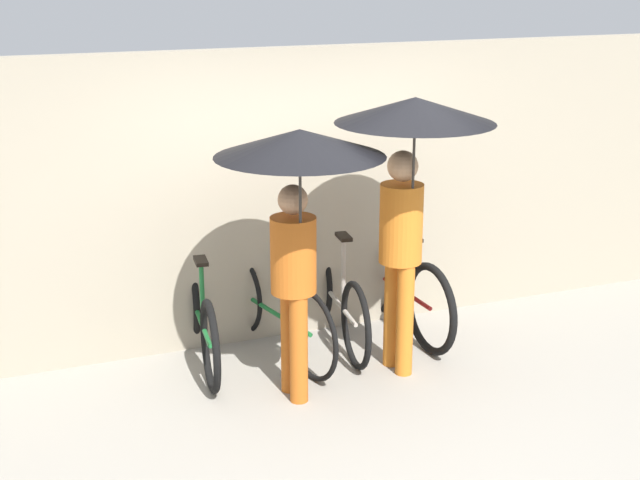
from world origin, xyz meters
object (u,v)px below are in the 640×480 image
(parked_bicycle_0, at_px, (200,318))
(parked_bicycle_2, at_px, (337,298))
(pedestrian_leading, at_px, (298,183))
(pedestrian_center, at_px, (411,153))
(parked_bicycle_3, at_px, (400,288))
(parked_bicycle_1, at_px, (273,309))

(parked_bicycle_0, height_order, parked_bicycle_2, parked_bicycle_2)
(pedestrian_leading, xyz_separation_m, pedestrian_center, (0.89, 0.13, 0.10))
(parked_bicycle_0, distance_m, parked_bicycle_3, 1.71)
(pedestrian_leading, bearing_deg, parked_bicycle_2, -126.77)
(parked_bicycle_1, relative_size, parked_bicycle_3, 1.03)
(parked_bicycle_0, bearing_deg, pedestrian_leading, -146.33)
(parked_bicycle_2, distance_m, pedestrian_center, 1.57)
(parked_bicycle_3, relative_size, pedestrian_center, 0.81)
(parked_bicycle_1, height_order, parked_bicycle_3, parked_bicycle_3)
(parked_bicycle_0, bearing_deg, parked_bicycle_1, -91.06)
(parked_bicycle_1, bearing_deg, parked_bicycle_0, 70.75)
(parked_bicycle_1, distance_m, pedestrian_leading, 1.49)
(parked_bicycle_0, xyz_separation_m, parked_bicycle_3, (1.71, -0.03, 0.03))
(parked_bicycle_3, distance_m, pedestrian_leading, 1.95)
(parked_bicycle_2, bearing_deg, pedestrian_leading, 150.68)
(parked_bicycle_3, bearing_deg, pedestrian_leading, 123.31)
(pedestrian_leading, bearing_deg, pedestrian_center, -172.69)
(parked_bicycle_2, xyz_separation_m, pedestrian_center, (0.23, -0.79, 1.34))
(parked_bicycle_1, height_order, parked_bicycle_2, parked_bicycle_2)
(pedestrian_center, bearing_deg, parked_bicycle_0, -35.44)
(parked_bicycle_3, distance_m, pedestrian_center, 1.56)
(parked_bicycle_0, bearing_deg, parked_bicycle_2, -84.18)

